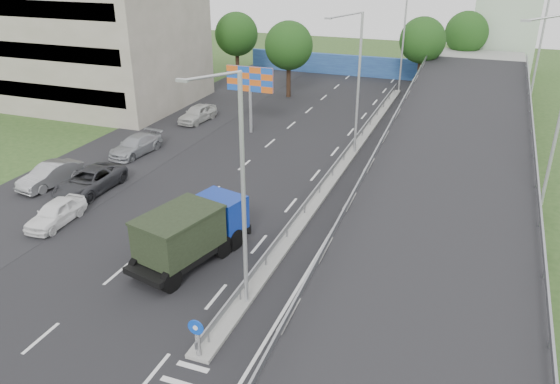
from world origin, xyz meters
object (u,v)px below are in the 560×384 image
at_px(lamp_post_mid, 356,77).
at_px(lamp_post_far, 402,36).
at_px(church, 504,28).
at_px(parked_car_c, 90,181).
at_px(sign_bollard, 197,338).
at_px(parked_car_e, 198,113).
at_px(billboard, 250,83).
at_px(parked_car_a, 56,213).
at_px(parked_car_d, 136,145).
at_px(parked_car_b, 50,175).
at_px(lamp_post_near, 239,183).
at_px(dump_truck, 192,231).

distance_m(lamp_post_mid, lamp_post_far, 20.00).
xyz_separation_m(church, parked_car_c, (-23.84, -46.51, -4.58)).
relative_size(sign_bollard, parked_car_e, 0.39).
xyz_separation_m(church, billboard, (-19.00, -32.00, -1.12)).
bearing_deg(church, sign_bollard, -99.81).
bearing_deg(parked_car_a, parked_car_d, 98.68).
bearing_deg(parked_car_b, lamp_post_far, 70.34).
bearing_deg(parked_car_c, church, 63.35).
distance_m(parked_car_c, parked_car_e, 15.73).
relative_size(lamp_post_far, parked_car_e, 2.32).
bearing_deg(billboard, lamp_post_near, -67.51).
distance_m(church, parked_car_d, 47.18).
bearing_deg(dump_truck, lamp_post_near, -19.05).
xyz_separation_m(parked_car_a, parked_car_d, (-2.26, 11.10, 0.00)).
bearing_deg(church, parked_car_a, -114.14).
distance_m(dump_truck, parked_car_b, 14.09).
xyz_separation_m(lamp_post_mid, parked_car_e, (-14.77, 3.21, -5.07)).
distance_m(lamp_post_far, church, 17.15).
bearing_deg(sign_bollard, parked_car_a, 151.28).
relative_size(billboard, parked_car_c, 1.05).
relative_size(lamp_post_far, parked_car_a, 2.52).
distance_m(parked_car_a, parked_car_d, 11.33).
xyz_separation_m(sign_bollard, billboard, (-9.00, 25.83, 3.15)).
height_order(sign_bollard, parked_car_e, sign_bollard).
distance_m(sign_bollard, church, 58.84).
bearing_deg(lamp_post_near, billboard, 112.49).
bearing_deg(sign_bollard, parked_car_b, 146.44).
relative_size(church, parked_car_e, 3.18).
distance_m(lamp_post_near, billboard, 23.87).
height_order(lamp_post_mid, lamp_post_far, same).
height_order(church, parked_car_a, church).
xyz_separation_m(lamp_post_near, billboard, (-9.11, 22.00, -1.62)).
relative_size(dump_truck, parked_car_c, 1.33).
height_order(lamp_post_far, parked_car_a, lamp_post_far).
xyz_separation_m(sign_bollard, dump_truck, (-3.69, 6.30, 0.58)).
bearing_deg(lamp_post_near, parked_car_d, 136.70).
bearing_deg(lamp_post_far, lamp_post_mid, -90.00).
height_order(lamp_post_mid, billboard, lamp_post_mid).
height_order(billboard, dump_truck, billboard).
distance_m(lamp_post_far, parked_car_e, 22.93).
relative_size(billboard, dump_truck, 0.79).
distance_m(lamp_post_near, church, 54.90).
bearing_deg(parked_car_e, lamp_post_far, 54.17).
distance_m(sign_bollard, parked_car_d, 23.54).
bearing_deg(billboard, church, 59.30).
relative_size(lamp_post_mid, billboard, 1.83).
height_order(sign_bollard, parked_car_d, sign_bollard).
xyz_separation_m(parked_car_a, parked_car_b, (-4.09, 4.19, 0.05)).
relative_size(lamp_post_near, lamp_post_far, 1.00).
bearing_deg(parked_car_a, parked_car_e, 92.52).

